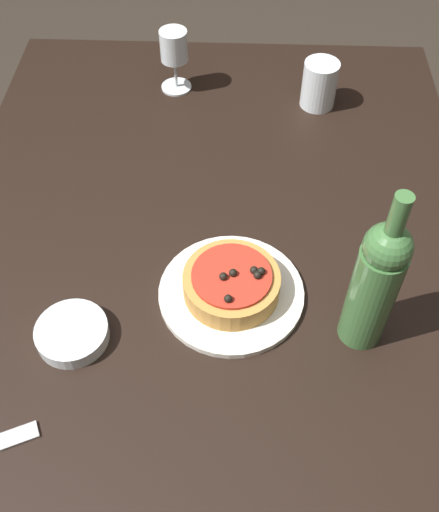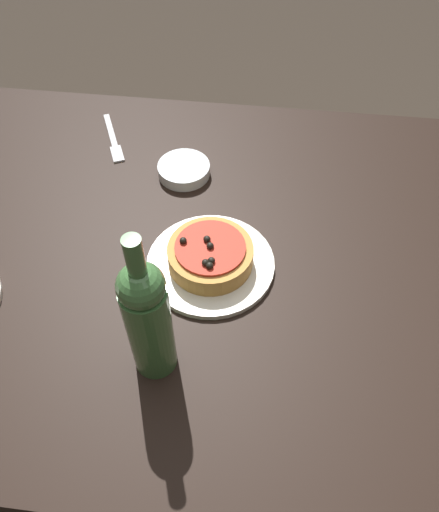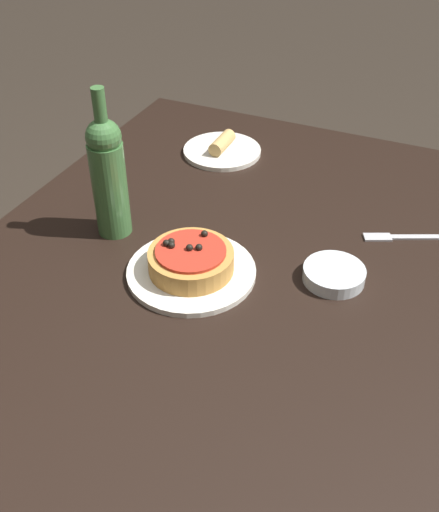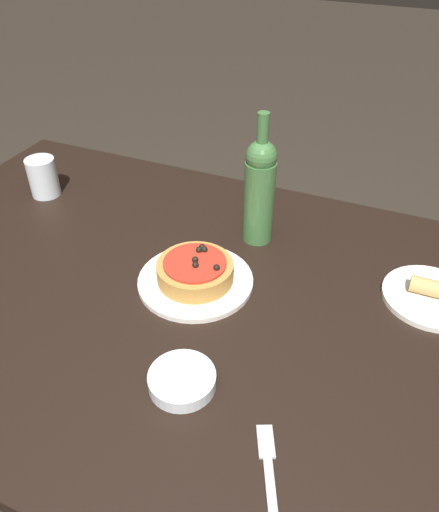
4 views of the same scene
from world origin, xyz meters
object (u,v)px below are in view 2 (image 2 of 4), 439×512
(side_bowl, at_px, (184,170))
(pizza, at_px, (210,255))
(dinner_plate, at_px, (211,264))
(wine_bottle, at_px, (148,318))
(fork, at_px, (113,141))
(dining_table, at_px, (229,274))

(side_bowl, bearing_deg, pizza, 110.39)
(dinner_plate, relative_size, wine_bottle, 0.79)
(wine_bottle, bearing_deg, pizza, -107.01)
(pizza, relative_size, fork, 0.91)
(dining_table, xyz_separation_m, wine_bottle, (0.10, 0.25, 0.21))
(dining_table, xyz_separation_m, pizza, (0.03, 0.04, 0.11))
(pizza, relative_size, side_bowl, 1.38)
(dining_table, distance_m, fork, 0.46)
(pizza, bearing_deg, fork, -50.87)
(wine_bottle, xyz_separation_m, side_bowl, (0.03, -0.47, -0.12))
(dining_table, bearing_deg, side_bowl, -59.70)
(wine_bottle, bearing_deg, fork, -68.60)
(wine_bottle, distance_m, side_bowl, 0.49)
(pizza, height_order, fork, pizza)
(dining_table, xyz_separation_m, side_bowl, (0.13, -0.22, 0.09))
(dining_table, distance_m, dinner_plate, 0.09)
(dining_table, distance_m, side_bowl, 0.27)
(wine_bottle, relative_size, fork, 1.76)
(dining_table, relative_size, fork, 8.35)
(dinner_plate, xyz_separation_m, fork, (0.29, -0.36, -0.00))
(dinner_plate, distance_m, pizza, 0.03)
(side_bowl, bearing_deg, dining_table, 120.30)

